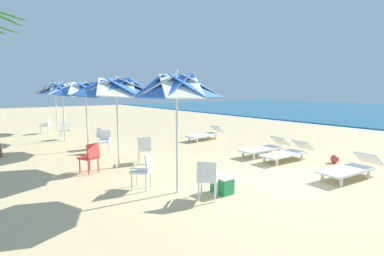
{
  "coord_description": "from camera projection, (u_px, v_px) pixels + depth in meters",
  "views": [
    {
      "loc": [
        4.39,
        -6.07,
        2.35
      ],
      "look_at": [
        -3.75,
        0.02,
        1.0
      ],
      "focal_mm": 26.59,
      "sensor_mm": 36.0,
      "label": 1
    }
  ],
  "objects": [
    {
      "name": "plastic_chair_6",
      "position": [
        65.0,
        129.0,
        13.6
      ],
      "size": [
        0.48,
        0.45,
        0.87
      ],
      "color": "white",
      "rests_on": "ground"
    },
    {
      "name": "beach_umbrella_0",
      "position": [
        177.0,
        88.0,
        6.27
      ],
      "size": [
        2.04,
        2.04,
        2.8
      ],
      "color": "silver",
      "rests_on": "ground"
    },
    {
      "name": "ground_plane",
      "position": [
        277.0,
        181.0,
        7.4
      ],
      "size": [
        80.0,
        80.0,
        0.0
      ],
      "primitive_type": "plane",
      "color": "#D3B784"
    },
    {
      "name": "beach_umbrella_4",
      "position": [
        55.0,
        90.0,
        15.88
      ],
      "size": [
        1.96,
        1.96,
        2.8
      ],
      "color": "silver",
      "rests_on": "ground"
    },
    {
      "name": "plastic_chair_5",
      "position": [
        102.0,
        136.0,
        11.53
      ],
      "size": [
        0.48,
        0.51,
        0.87
      ],
      "color": "white",
      "rests_on": "ground"
    },
    {
      "name": "beach_umbrella_2",
      "position": [
        85.0,
        90.0,
        10.94
      ],
      "size": [
        2.43,
        2.43,
        2.72
      ],
      "color": "silver",
      "rests_on": "ground"
    },
    {
      "name": "sun_lounger_2",
      "position": [
        265.0,
        148.0,
        10.33
      ],
      "size": [
        0.71,
        2.17,
        0.62
      ],
      "color": "white",
      "rests_on": "ground"
    },
    {
      "name": "sun_lounger_3",
      "position": [
        206.0,
        134.0,
        13.57
      ],
      "size": [
        0.87,
        2.2,
        0.62
      ],
      "color": "white",
      "rests_on": "ground"
    },
    {
      "name": "beach_umbrella_3",
      "position": [
        62.0,
        89.0,
        12.92
      ],
      "size": [
        1.99,
        1.99,
        2.77
      ],
      "color": "silver",
      "rests_on": "ground"
    },
    {
      "name": "plastic_chair_3",
      "position": [
        90.0,
        156.0,
        8.09
      ],
      "size": [
        0.6,
        0.58,
        0.87
      ],
      "color": "red",
      "rests_on": "ground"
    },
    {
      "name": "beach_umbrella_1",
      "position": [
        116.0,
        88.0,
        8.44
      ],
      "size": [
        2.6,
        2.6,
        2.77
      ],
      "color": "silver",
      "rests_on": "ground"
    },
    {
      "name": "plastic_chair_4",
      "position": [
        105.0,
        140.0,
        10.77
      ],
      "size": [
        0.62,
        0.61,
        0.87
      ],
      "color": "white",
      "rests_on": "ground"
    },
    {
      "name": "sun_lounger_0",
      "position": [
        351.0,
        168.0,
        7.62
      ],
      "size": [
        0.83,
        2.2,
        0.62
      ],
      "color": "white",
      "rests_on": "ground"
    },
    {
      "name": "sun_lounger_1",
      "position": [
        287.0,
        152.0,
        9.54
      ],
      "size": [
        0.72,
        2.17,
        0.62
      ],
      "color": "white",
      "rests_on": "ground"
    },
    {
      "name": "plastic_chair_1",
      "position": [
        208.0,
        177.0,
        6.1
      ],
      "size": [
        0.63,
        0.63,
        0.87
      ],
      "color": "white",
      "rests_on": "ground"
    },
    {
      "name": "cooler_box",
      "position": [
        222.0,
        184.0,
        6.54
      ],
      "size": [
        0.5,
        0.34,
        0.4
      ],
      "color": "#238C4C",
      "rests_on": "ground"
    },
    {
      "name": "beach_ball",
      "position": [
        335.0,
        159.0,
        9.25
      ],
      "size": [
        0.26,
        0.26,
        0.26
      ],
      "primitive_type": "sphere",
      "color": "red",
      "rests_on": "ground"
    },
    {
      "name": "plastic_chair_7",
      "position": [
        46.0,
        125.0,
        15.5
      ],
      "size": [
        0.61,
        0.62,
        0.87
      ],
      "color": "white",
      "rests_on": "ground"
    },
    {
      "name": "plastic_chair_0",
      "position": [
        144.0,
        169.0,
        6.78
      ],
      "size": [
        0.63,
        0.63,
        0.87
      ],
      "color": "white",
      "rests_on": "ground"
    },
    {
      "name": "plastic_chair_2",
      "position": [
        144.0,
        148.0,
        9.19
      ],
      "size": [
        0.6,
        0.57,
        0.87
      ],
      "color": "white",
      "rests_on": "ground"
    }
  ]
}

